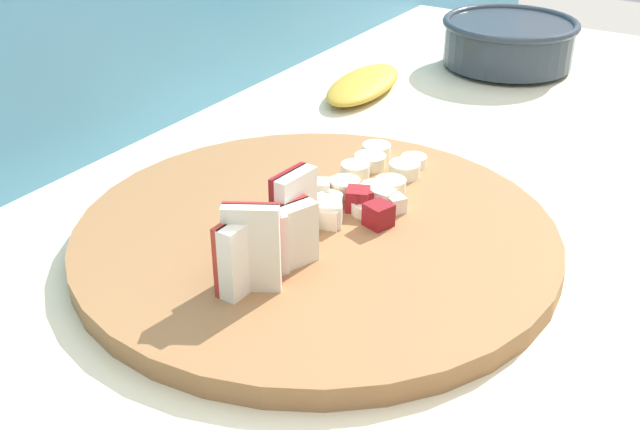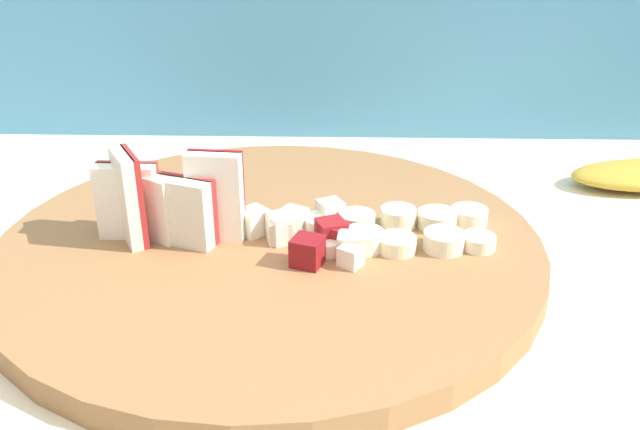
{
  "view_description": "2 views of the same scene",
  "coord_description": "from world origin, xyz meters",
  "px_view_note": "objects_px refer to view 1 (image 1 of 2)",
  "views": [
    {
      "loc": [
        -0.6,
        -0.23,
        1.28
      ],
      "look_at": [
        -0.13,
        0.06,
        0.97
      ],
      "focal_mm": 44.39,
      "sensor_mm": 36.0,
      "label": 1
    },
    {
      "loc": [
        -0.08,
        -0.38,
        1.18
      ],
      "look_at": [
        -0.09,
        0.1,
        0.96
      ],
      "focal_mm": 38.03,
      "sensor_mm": 36.0,
      "label": 2
    }
  ],
  "objects_px": {
    "apple_wedge_fan": "(268,238)",
    "ceramic_bowl": "(509,41)",
    "banana_slice_rows": "(372,177)",
    "banana_peel": "(364,84)",
    "cutting_board": "(316,237)",
    "apple_dice_pile": "(345,207)"
  },
  "relations": [
    {
      "from": "ceramic_bowl",
      "to": "banana_peel",
      "type": "xyz_separation_m",
      "value": [
        -0.19,
        0.12,
        -0.03
      ]
    },
    {
      "from": "apple_wedge_fan",
      "to": "apple_dice_pile",
      "type": "height_order",
      "value": "apple_wedge_fan"
    },
    {
      "from": "apple_wedge_fan",
      "to": "apple_dice_pile",
      "type": "bearing_deg",
      "value": -3.14
    },
    {
      "from": "cutting_board",
      "to": "banana_peel",
      "type": "height_order",
      "value": "banana_peel"
    },
    {
      "from": "cutting_board",
      "to": "banana_peel",
      "type": "bearing_deg",
      "value": 23.15
    },
    {
      "from": "cutting_board",
      "to": "apple_wedge_fan",
      "type": "distance_m",
      "value": 0.08
    },
    {
      "from": "banana_slice_rows",
      "to": "banana_peel",
      "type": "height_order",
      "value": "banana_slice_rows"
    },
    {
      "from": "apple_wedge_fan",
      "to": "banana_peel",
      "type": "distance_m",
      "value": 0.45
    },
    {
      "from": "banana_slice_rows",
      "to": "ceramic_bowl",
      "type": "relative_size",
      "value": 0.78
    },
    {
      "from": "ceramic_bowl",
      "to": "banana_peel",
      "type": "bearing_deg",
      "value": 148.67
    },
    {
      "from": "apple_wedge_fan",
      "to": "ceramic_bowl",
      "type": "height_order",
      "value": "apple_wedge_fan"
    },
    {
      "from": "banana_slice_rows",
      "to": "ceramic_bowl",
      "type": "xyz_separation_m",
      "value": [
        0.44,
        0.03,
        0.01
      ]
    },
    {
      "from": "cutting_board",
      "to": "banana_peel",
      "type": "distance_m",
      "value": 0.38
    },
    {
      "from": "apple_wedge_fan",
      "to": "banana_slice_rows",
      "type": "distance_m",
      "value": 0.17
    },
    {
      "from": "apple_wedge_fan",
      "to": "banana_peel",
      "type": "bearing_deg",
      "value": 20.08
    },
    {
      "from": "ceramic_bowl",
      "to": "banana_slice_rows",
      "type": "bearing_deg",
      "value": -175.7
    },
    {
      "from": "apple_dice_pile",
      "to": "ceramic_bowl",
      "type": "relative_size",
      "value": 0.53
    },
    {
      "from": "apple_wedge_fan",
      "to": "apple_dice_pile",
      "type": "distance_m",
      "value": 0.11
    },
    {
      "from": "cutting_board",
      "to": "ceramic_bowl",
      "type": "relative_size",
      "value": 2.22
    },
    {
      "from": "apple_dice_pile",
      "to": "ceramic_bowl",
      "type": "height_order",
      "value": "ceramic_bowl"
    },
    {
      "from": "apple_dice_pile",
      "to": "banana_slice_rows",
      "type": "xyz_separation_m",
      "value": [
        0.07,
        0.01,
        -0.0
      ]
    },
    {
      "from": "apple_wedge_fan",
      "to": "banana_peel",
      "type": "xyz_separation_m",
      "value": [
        0.42,
        0.15,
        -0.04
      ]
    }
  ]
}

